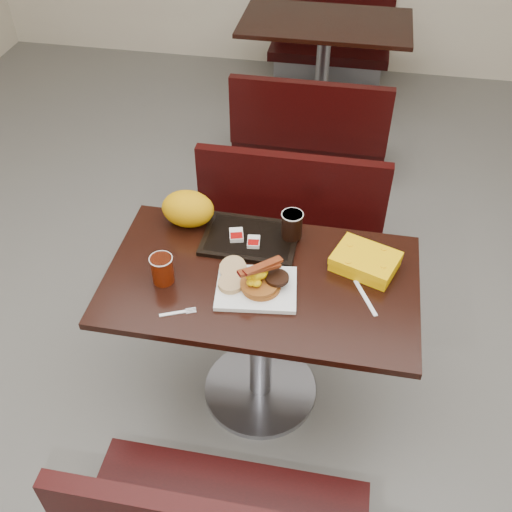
% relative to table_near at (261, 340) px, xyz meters
% --- Properties ---
extents(floor, '(6.00, 7.00, 0.01)m').
position_rel_table_near_xyz_m(floor, '(0.00, 0.00, -0.38)').
color(floor, gray).
rests_on(floor, ground).
extents(table_near, '(1.20, 0.70, 0.75)m').
position_rel_table_near_xyz_m(table_near, '(0.00, 0.00, 0.00)').
color(table_near, black).
rests_on(table_near, floor).
extents(bench_near_s, '(1.00, 0.46, 0.72)m').
position_rel_table_near_xyz_m(bench_near_s, '(0.00, -0.70, -0.02)').
color(bench_near_s, black).
rests_on(bench_near_s, floor).
extents(bench_near_n, '(1.00, 0.46, 0.72)m').
position_rel_table_near_xyz_m(bench_near_n, '(0.00, 0.70, -0.02)').
color(bench_near_n, black).
rests_on(bench_near_n, floor).
extents(table_far, '(1.20, 0.70, 0.75)m').
position_rel_table_near_xyz_m(table_far, '(0.00, 2.60, 0.00)').
color(table_far, black).
rests_on(table_far, floor).
extents(bench_far_s, '(1.00, 0.46, 0.72)m').
position_rel_table_near_xyz_m(bench_far_s, '(0.00, 1.90, -0.02)').
color(bench_far_s, black).
rests_on(bench_far_s, floor).
extents(bench_far_n, '(1.00, 0.46, 0.72)m').
position_rel_table_near_xyz_m(bench_far_n, '(0.00, 3.30, -0.02)').
color(bench_far_n, black).
rests_on(bench_far_n, floor).
extents(platter, '(0.33, 0.27, 0.02)m').
position_rel_table_near_xyz_m(platter, '(-0.01, -0.07, 0.38)').
color(platter, white).
rests_on(platter, table_near).
extents(pancake_stack, '(0.19, 0.19, 0.03)m').
position_rel_table_near_xyz_m(pancake_stack, '(0.01, -0.07, 0.41)').
color(pancake_stack, '#8F4F17').
rests_on(pancake_stack, platter).
extents(sausage_patty, '(0.10, 0.10, 0.01)m').
position_rel_table_near_xyz_m(sausage_patty, '(0.07, -0.05, 0.43)').
color(sausage_patty, black).
rests_on(sausage_patty, pancake_stack).
extents(scrambled_eggs, '(0.10, 0.09, 0.05)m').
position_rel_table_near_xyz_m(scrambled_eggs, '(-0.01, -0.06, 0.45)').
color(scrambled_eggs, '#E1CC04').
rests_on(scrambled_eggs, pancake_stack).
extents(bacon_strips, '(0.18, 0.16, 0.01)m').
position_rel_table_near_xyz_m(bacon_strips, '(0.00, -0.06, 0.48)').
color(bacon_strips, '#450408').
rests_on(bacon_strips, scrambled_eggs).
extents(muffin_bottom, '(0.11, 0.11, 0.02)m').
position_rel_table_near_xyz_m(muffin_bottom, '(-0.10, -0.08, 0.40)').
color(muffin_bottom, tan).
rests_on(muffin_bottom, platter).
extents(muffin_top, '(0.12, 0.12, 0.06)m').
position_rel_table_near_xyz_m(muffin_top, '(-0.11, -0.01, 0.42)').
color(muffin_top, tan).
rests_on(muffin_top, platter).
extents(coffee_cup_near, '(0.09, 0.09, 0.12)m').
position_rel_table_near_xyz_m(coffee_cup_near, '(-0.36, -0.08, 0.43)').
color(coffee_cup_near, maroon).
rests_on(coffee_cup_near, table_near).
extents(fork, '(0.13, 0.08, 0.00)m').
position_rel_table_near_xyz_m(fork, '(-0.28, -0.24, 0.38)').
color(fork, white).
rests_on(fork, table_near).
extents(knife, '(0.10, 0.17, 0.00)m').
position_rel_table_near_xyz_m(knife, '(0.40, -0.04, 0.38)').
color(knife, white).
rests_on(knife, table_near).
extents(condiment_syrup, '(0.05, 0.05, 0.01)m').
position_rel_table_near_xyz_m(condiment_syrup, '(0.02, -0.04, 0.38)').
color(condiment_syrup, '#AC4807').
rests_on(condiment_syrup, table_near).
extents(condiment_ketchup, '(0.05, 0.04, 0.01)m').
position_rel_table_near_xyz_m(condiment_ketchup, '(-0.08, 0.10, 0.38)').
color(condiment_ketchup, '#8C0504').
rests_on(condiment_ketchup, table_near).
extents(tray, '(0.39, 0.28, 0.02)m').
position_rel_table_near_xyz_m(tray, '(-0.08, 0.21, 0.38)').
color(tray, black).
rests_on(tray, table_near).
extents(hashbrown_sleeve_left, '(0.07, 0.09, 0.02)m').
position_rel_table_near_xyz_m(hashbrown_sleeve_left, '(-0.14, 0.20, 0.40)').
color(hashbrown_sleeve_left, silver).
rests_on(hashbrown_sleeve_left, tray).
extents(hashbrown_sleeve_right, '(0.06, 0.07, 0.02)m').
position_rel_table_near_xyz_m(hashbrown_sleeve_right, '(-0.06, 0.17, 0.40)').
color(hashbrown_sleeve_right, silver).
rests_on(hashbrown_sleeve_right, tray).
extents(coffee_cup_far, '(0.11, 0.11, 0.11)m').
position_rel_table_near_xyz_m(coffee_cup_far, '(0.08, 0.24, 0.45)').
color(coffee_cup_far, black).
rests_on(coffee_cup_far, tray).
extents(clamshell, '(0.29, 0.25, 0.06)m').
position_rel_table_near_xyz_m(clamshell, '(0.39, 0.13, 0.41)').
color(clamshell, '#FFB604').
rests_on(clamshell, table_near).
extents(paper_bag, '(0.24, 0.20, 0.15)m').
position_rel_table_near_xyz_m(paper_bag, '(-0.36, 0.27, 0.45)').
color(paper_bag, '#D89807').
rests_on(paper_bag, table_near).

